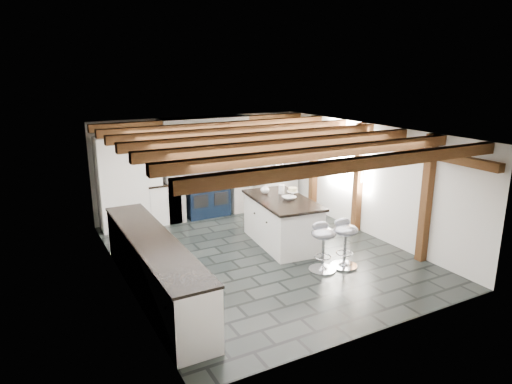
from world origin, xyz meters
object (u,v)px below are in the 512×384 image
kitchen_island (282,221)px  bar_stool_near (345,238)px  range_cooker (206,196)px  bar_stool_far (323,241)px

kitchen_island → bar_stool_near: size_ratio=2.26×
range_cooker → kitchen_island: 2.47m
kitchen_island → bar_stool_near: bearing=-68.7°
range_cooker → bar_stool_near: 3.97m
bar_stool_far → kitchen_island: bearing=105.5°
kitchen_island → bar_stool_near: kitchen_island is taller
range_cooker → kitchen_island: (0.61, -2.39, 0.01)m
kitchen_island → bar_stool_near: (0.39, -1.45, 0.07)m
kitchen_island → bar_stool_far: bearing=-85.3°
range_cooker → bar_stool_far: size_ratio=1.15×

